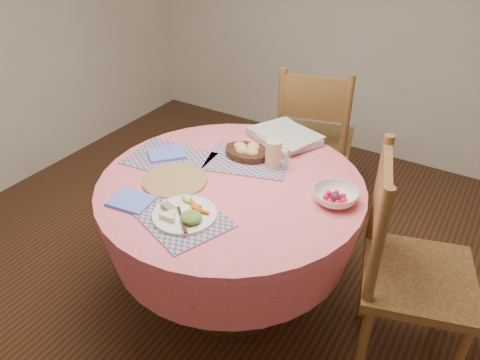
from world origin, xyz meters
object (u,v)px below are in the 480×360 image
at_px(dining_table, 231,216).
at_px(chair_right, 406,266).
at_px(chair_back, 314,137).
at_px(latte_mug, 274,154).
at_px(dinner_plate, 185,214).
at_px(bread_bowl, 247,151).
at_px(fruit_bowl, 335,196).
at_px(wicker_trivet, 175,180).

distance_m(dining_table, chair_right, 0.82).
distance_m(chair_back, latte_mug, 0.85).
height_order(dining_table, dinner_plate, dinner_plate).
bearing_deg(bread_bowl, dinner_plate, -85.35).
distance_m(chair_right, dinner_plate, 0.96).
bearing_deg(fruit_bowl, bread_bowl, 165.21).
bearing_deg(wicker_trivet, bread_bowl, 66.01).
height_order(dinner_plate, latte_mug, latte_mug).
bearing_deg(chair_right, latte_mug, 63.75).
bearing_deg(dining_table, dinner_plate, -92.18).
bearing_deg(chair_right, chair_back, 25.74).
xyz_separation_m(wicker_trivet, latte_mug, (0.33, 0.35, 0.07)).
xyz_separation_m(chair_back, wicker_trivet, (-0.21, -1.14, 0.22)).
distance_m(dining_table, dinner_plate, 0.39).
bearing_deg(latte_mug, wicker_trivet, -132.96).
bearing_deg(latte_mug, chair_back, 98.49).
xyz_separation_m(chair_back, latte_mug, (0.12, -0.79, 0.29)).
bearing_deg(bread_bowl, chair_right, -9.20).
distance_m(bread_bowl, latte_mug, 0.17).
xyz_separation_m(dinner_plate, bread_bowl, (-0.05, 0.57, 0.01)).
bearing_deg(dinner_plate, latte_mug, 78.11).
bearing_deg(latte_mug, dinner_plate, -101.89).
distance_m(wicker_trivet, fruit_bowl, 0.73).
height_order(chair_right, dinner_plate, chair_right).
xyz_separation_m(dining_table, wicker_trivet, (-0.22, -0.13, 0.20)).
bearing_deg(bread_bowl, wicker_trivet, -113.99).
distance_m(wicker_trivet, bread_bowl, 0.41).
relative_size(chair_right, fruit_bowl, 4.11).
bearing_deg(chair_back, latte_mug, 83.32).
height_order(dinner_plate, fruit_bowl, fruit_bowl).
bearing_deg(chair_right, fruit_bowl, 73.13).
height_order(dinner_plate, bread_bowl, bread_bowl).
distance_m(chair_right, fruit_bowl, 0.42).
bearing_deg(wicker_trivet, latte_mug, 47.04).
relative_size(chair_back, latte_mug, 7.40).
distance_m(dinner_plate, latte_mug, 0.57).
xyz_separation_m(chair_right, latte_mug, (-0.71, 0.12, 0.28)).
bearing_deg(dining_table, chair_right, 7.05).
bearing_deg(bread_bowl, fruit_bowl, -14.79).
bearing_deg(latte_mug, dining_table, -114.90).
bearing_deg(dinner_plate, wicker_trivet, 136.64).
height_order(chair_back, dinner_plate, chair_back).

